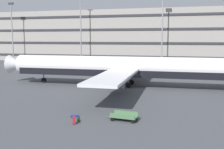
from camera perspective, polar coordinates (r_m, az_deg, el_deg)
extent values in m
plane|color=#424449|center=(43.56, 4.79, -3.01)|extent=(600.00, 600.00, 0.00)
cube|color=gray|center=(94.08, 10.50, 7.94)|extent=(178.96, 15.10, 17.49)
cube|color=#2D2D33|center=(86.65, 10.00, 3.65)|extent=(177.17, 0.24, 0.70)
cube|color=#2D2D33|center=(86.47, 10.06, 6.54)|extent=(177.17, 0.24, 0.70)
cube|color=#2D2D33|center=(86.51, 10.13, 9.43)|extent=(177.17, 0.24, 0.70)
cube|color=#2D2D33|center=(86.76, 10.20, 12.32)|extent=(177.17, 0.24, 0.70)
cylinder|color=silver|center=(45.51, 1.98, 1.65)|extent=(38.00, 4.50, 3.50)
cube|color=black|center=(45.62, 1.98, 0.45)|extent=(36.48, 4.39, 1.12)
cone|color=silver|center=(53.17, -19.58, 2.08)|extent=(2.89, 3.40, 3.32)
cube|color=silver|center=(35.90, 0.45, -0.37)|extent=(4.82, 16.04, 0.36)
cube|color=silver|center=(54.89, 5.03, 2.37)|extent=(4.82, 16.04, 0.36)
cylinder|color=#9E9EA3|center=(38.97, 0.68, -1.62)|extent=(2.55, 1.99, 1.92)
cylinder|color=#9E9EA3|center=(52.28, 4.01, 0.73)|extent=(2.55, 1.99, 1.92)
cylinder|color=black|center=(50.73, -14.20, -1.19)|extent=(0.91, 0.37, 0.90)
cylinder|color=slate|center=(50.62, -14.23, -0.33)|extent=(0.20, 0.20, 1.54)
cylinder|color=black|center=(44.17, 3.51, -2.26)|extent=(0.91, 0.37, 0.90)
cylinder|color=slate|center=(44.05, 3.52, -1.27)|extent=(0.20, 0.20, 1.54)
cylinder|color=black|center=(47.06, 4.14, -1.65)|extent=(0.91, 0.37, 0.90)
cylinder|color=slate|center=(46.94, 4.15, -0.73)|extent=(0.20, 0.20, 1.54)
cylinder|color=gray|center=(99.46, -20.33, 8.11)|extent=(0.36, 0.36, 19.35)
cube|color=#333338|center=(100.13, -20.60, 13.84)|extent=(1.80, 0.50, 0.70)
cylinder|color=gray|center=(87.50, -6.62, 9.56)|extent=(0.36, 0.36, 22.09)
cylinder|color=gray|center=(81.65, 10.56, 9.21)|extent=(0.36, 0.36, 20.93)
cube|color=navy|center=(28.20, -7.93, -8.70)|extent=(0.81, 0.72, 0.26)
cube|color=black|center=(28.13, -8.70, -8.76)|extent=(0.13, 0.17, 0.02)
cube|color=#B21E23|center=(26.04, -8.01, -9.53)|extent=(0.42, 0.50, 0.64)
cylinder|color=#333338|center=(26.04, -8.21, -8.64)|extent=(0.02, 0.02, 0.14)
cylinder|color=#333338|center=(25.82, -8.21, -8.78)|extent=(0.02, 0.02, 0.14)
cube|color=black|center=(25.91, -8.21, -8.56)|extent=(0.11, 0.22, 0.02)
cylinder|color=black|center=(26.30, -7.76, -10.14)|extent=(0.05, 0.04, 0.05)
cylinder|color=black|center=(25.98, -7.75, -10.37)|extent=(0.05, 0.04, 0.05)
cylinder|color=black|center=(26.31, -8.24, -10.15)|extent=(0.05, 0.04, 0.05)
cylinder|color=black|center=(25.98, -8.24, -10.38)|extent=(0.05, 0.04, 0.05)
ellipsoid|color=#264C26|center=(26.88, -7.19, -9.35)|extent=(0.36, 0.40, 0.40)
ellipsoid|color=#264C26|center=(26.97, -7.30, -9.42)|extent=(0.21, 0.25, 0.18)
torus|color=black|center=(26.80, -7.15, -8.93)|extent=(0.05, 0.08, 0.08)
cube|color=black|center=(26.76, -7.23, -9.43)|extent=(0.04, 0.04, 0.34)
cube|color=black|center=(26.86, -6.90, -9.35)|extent=(0.04, 0.04, 0.34)
cube|color=#4C724C|center=(26.82, 2.56, -8.84)|extent=(2.72, 1.56, 0.12)
cylinder|color=#4C4C51|center=(27.43, -0.75, -8.98)|extent=(0.70, 0.12, 0.05)
cube|color=#4C724C|center=(26.21, 2.13, -8.78)|extent=(2.46, 0.30, 0.40)
cube|color=#4C724C|center=(27.33, 2.98, -8.09)|extent=(2.46, 0.30, 0.40)
cylinder|color=black|center=(26.73, 0.04, -9.43)|extent=(0.37, 0.14, 0.36)
cylinder|color=black|center=(27.72, 0.86, -8.81)|extent=(0.37, 0.14, 0.36)
cylinder|color=black|center=(26.09, 4.37, -9.88)|extent=(0.37, 0.14, 0.36)
cylinder|color=black|center=(27.11, 5.05, -9.22)|extent=(0.37, 0.14, 0.36)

